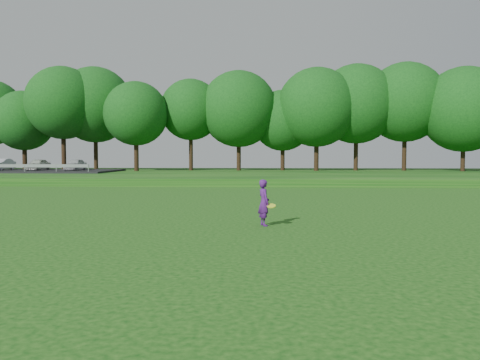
{
  "coord_description": "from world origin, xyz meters",
  "views": [
    {
      "loc": [
        3.86,
        -15.04,
        2.32
      ],
      "look_at": [
        2.83,
        4.3,
        1.3
      ],
      "focal_mm": 35.0,
      "sensor_mm": 36.0,
      "label": 1
    }
  ],
  "objects": [
    {
      "name": "treeline",
      "position": [
        0.0,
        38.0,
        8.1
      ],
      "size": [
        104.0,
        7.0,
        15.0
      ],
      "primitive_type": null,
      "color": "#0E3F12",
      "rests_on": "berm"
    },
    {
      "name": "ground",
      "position": [
        0.0,
        0.0,
        0.0
      ],
      "size": [
        140.0,
        140.0,
        0.0
      ],
      "primitive_type": "plane",
      "color": "#0B3D0D",
      "rests_on": "ground"
    },
    {
      "name": "woman",
      "position": [
        3.83,
        0.3,
        0.76
      ],
      "size": [
        0.66,
        0.65,
        1.53
      ],
      "color": "#4D186D",
      "rests_on": "ground"
    },
    {
      "name": "berm",
      "position": [
        0.0,
        34.0,
        0.3
      ],
      "size": [
        130.0,
        30.0,
        0.6
      ],
      "primitive_type": "cube",
      "color": "#0B3D0D",
      "rests_on": "ground"
    },
    {
      "name": "walking_path",
      "position": [
        0.0,
        20.0,
        0.02
      ],
      "size": [
        130.0,
        1.6,
        0.04
      ],
      "primitive_type": "cube",
      "color": "gray",
      "rests_on": "ground"
    }
  ]
}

